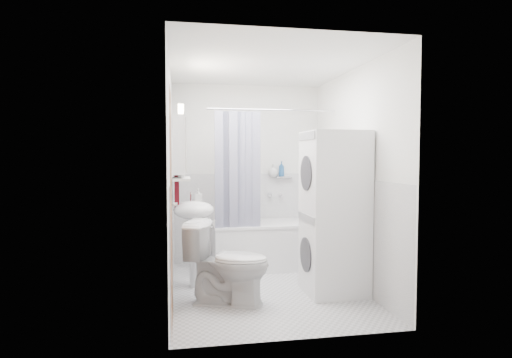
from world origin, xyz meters
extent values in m
plane|color=silver|center=(0.00, 0.00, 0.00)|extent=(2.60, 2.60, 0.00)
plane|color=white|center=(0.00, 1.30, 1.20)|extent=(2.00, 0.00, 2.00)
plane|color=white|center=(0.00, -1.30, 1.20)|extent=(2.00, 0.00, 2.00)
plane|color=white|center=(-1.00, 0.00, 1.20)|extent=(0.00, 2.60, 2.60)
plane|color=white|center=(1.00, 0.00, 1.20)|extent=(0.00, 2.60, 2.60)
plane|color=white|center=(0.00, 0.00, 2.40)|extent=(2.60, 2.60, 0.00)
plane|color=white|center=(0.00, 1.29, 0.60)|extent=(1.98, 0.00, 1.98)
plane|color=white|center=(-0.99, 0.00, 0.60)|extent=(0.00, 2.58, 2.58)
plane|color=white|center=(0.99, 0.00, 0.60)|extent=(0.00, 2.58, 2.58)
plane|color=brown|center=(-0.98, -0.88, 1.00)|extent=(0.00, 2.00, 2.00)
cylinder|color=silver|center=(-0.95, -0.55, 1.00)|extent=(0.04, 0.04, 0.04)
cube|color=white|center=(0.26, 0.92, 0.28)|extent=(1.51, 0.70, 0.55)
cube|color=white|center=(0.26, 0.92, 0.57)|extent=(1.53, 0.72, 0.03)
cube|color=silver|center=(0.26, 0.92, 0.45)|extent=(1.33, 0.52, 0.20)
cylinder|color=silver|center=(0.46, 1.25, 0.90)|extent=(0.04, 0.12, 0.04)
cylinder|color=silver|center=(0.26, 0.62, 2.00)|extent=(1.71, 0.02, 0.02)
cube|color=#141747|center=(-0.45, 0.62, 1.25)|extent=(0.10, 0.02, 1.45)
cube|color=#141747|center=(-0.36, 0.62, 1.25)|extent=(0.10, 0.02, 1.45)
cube|color=#141747|center=(-0.27, 0.62, 1.25)|extent=(0.10, 0.02, 1.45)
cube|color=#141747|center=(-0.18, 0.62, 1.25)|extent=(0.10, 0.02, 1.45)
cube|color=#141747|center=(-0.09, 0.62, 1.25)|extent=(0.10, 0.02, 1.45)
cube|color=#141747|center=(0.00, 0.62, 1.25)|extent=(0.10, 0.02, 1.45)
ellipsoid|color=white|center=(-0.76, 0.22, 0.85)|extent=(0.44, 0.37, 0.20)
cylinder|color=white|center=(-0.74, 0.22, 0.38)|extent=(0.14, 0.14, 0.75)
cylinder|color=silver|center=(-0.78, 0.36, 0.97)|extent=(0.03, 0.03, 0.14)
cylinder|color=silver|center=(-0.78, 0.32, 1.03)|extent=(0.02, 0.10, 0.02)
cube|color=white|center=(-0.91, 0.10, 1.55)|extent=(0.12, 0.50, 0.60)
cube|color=white|center=(-0.84, 0.10, 1.55)|extent=(0.01, 0.47, 0.57)
cube|color=#FFEABF|center=(-0.89, 0.10, 1.93)|extent=(0.06, 0.45, 0.06)
cube|color=silver|center=(-0.89, 0.10, 1.20)|extent=(0.18, 0.54, 0.02)
cube|color=silver|center=(0.51, 1.24, 1.15)|extent=(0.22, 0.06, 0.02)
cube|color=#520C0B|center=(-0.94, 0.37, 1.27)|extent=(0.05, 0.36, 0.84)
cube|color=#520C0B|center=(-0.91, 0.37, 1.66)|extent=(0.03, 0.31, 0.08)
cylinder|color=silver|center=(-0.95, 0.37, 1.70)|extent=(0.02, 0.04, 0.02)
cube|color=white|center=(0.68, -0.24, 0.42)|extent=(0.60, 0.60, 0.85)
cylinder|color=#2D2D33|center=(0.38, -0.24, 0.42)|extent=(0.02, 0.36, 0.36)
cube|color=gray|center=(0.38, -0.24, 0.80)|extent=(0.01, 0.54, 0.08)
cube|color=white|center=(0.68, -0.24, 1.27)|extent=(0.60, 0.60, 0.85)
cylinder|color=#2D2D33|center=(0.38, -0.24, 1.26)|extent=(0.02, 0.36, 0.36)
cube|color=gray|center=(0.38, -0.24, 1.64)|extent=(0.01, 0.54, 0.08)
imported|color=white|center=(-0.45, -0.38, 0.40)|extent=(0.91, 0.70, 0.79)
imported|color=gray|center=(-0.71, 0.25, 0.95)|extent=(0.08, 0.17, 0.08)
imported|color=gray|center=(-0.89, -0.05, 1.25)|extent=(0.07, 0.18, 0.07)
imported|color=gray|center=(-0.89, 0.22, 1.26)|extent=(0.10, 0.09, 0.10)
imported|color=gray|center=(0.35, 1.24, 1.23)|extent=(0.13, 0.17, 0.13)
imported|color=#23558F|center=(0.47, 1.24, 1.20)|extent=(0.08, 0.21, 0.08)
camera|label=1|loc=(-0.91, -4.47, 1.43)|focal=30.00mm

